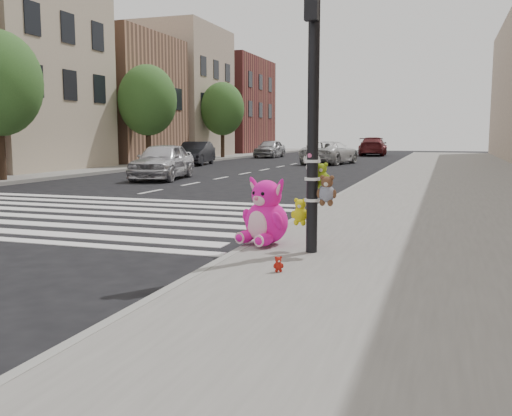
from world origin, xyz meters
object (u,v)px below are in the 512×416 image
at_px(signal_pole, 314,138).
at_px(car_silver_far, 163,161).
at_px(red_teddy, 278,264).
at_px(car_white_near, 330,153).
at_px(car_dark_far, 196,153).
at_px(pink_bunny, 265,216).

relative_size(signal_pole, car_silver_far, 0.92).
xyz_separation_m(red_teddy, car_white_near, (-4.87, 28.21, 0.46)).
bearing_deg(car_silver_far, signal_pole, -63.94).
height_order(red_teddy, car_dark_far, car_dark_far).
xyz_separation_m(car_dark_far, car_white_near, (7.41, 3.59, 0.00)).
distance_m(car_silver_far, car_dark_far, 10.98).
bearing_deg(car_dark_far, car_silver_far, -81.92).
xyz_separation_m(signal_pole, car_white_near, (-5.00, 26.89, -1.07)).
distance_m(signal_pole, car_silver_far, 15.78).
height_order(signal_pole, car_dark_far, signal_pole).
xyz_separation_m(pink_bunny, car_dark_far, (-11.59, 22.95, 0.13)).
height_order(pink_bunny, car_silver_far, car_silver_far).
xyz_separation_m(signal_pole, pink_bunny, (-0.83, 0.36, -1.20)).
bearing_deg(signal_pole, car_white_near, 100.54).
height_order(signal_pole, car_silver_far, signal_pole).
bearing_deg(car_white_near, pink_bunny, 108.59).
height_order(pink_bunny, car_dark_far, car_dark_far).
relative_size(pink_bunny, car_dark_far, 0.25).
relative_size(pink_bunny, car_white_near, 0.21).
bearing_deg(car_dark_far, car_white_near, 16.41).
xyz_separation_m(red_teddy, car_silver_far, (-8.98, 14.15, 0.50)).
xyz_separation_m(pink_bunny, car_white_near, (-4.18, 26.54, 0.13)).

